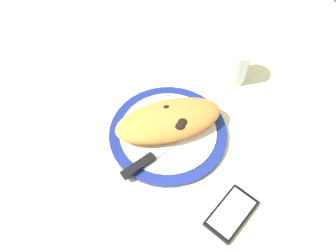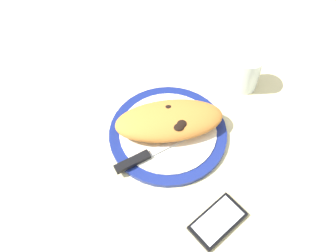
# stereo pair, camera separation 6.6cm
# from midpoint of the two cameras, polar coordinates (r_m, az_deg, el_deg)

# --- Properties ---
(ground_plane) EXTENTS (1.50, 1.50, 0.03)m
(ground_plane) POSITION_cam_midpoint_polar(r_m,az_deg,el_deg) (0.85, -2.22, -2.05)
(ground_plane) COLOR beige
(plate) EXTENTS (0.29, 0.29, 0.02)m
(plate) POSITION_cam_midpoint_polar(r_m,az_deg,el_deg) (0.84, -2.27, -1.23)
(plate) COLOR navy
(plate) RESTS_ON ground_plane
(calzone) EXTENTS (0.28, 0.18, 0.05)m
(calzone) POSITION_cam_midpoint_polar(r_m,az_deg,el_deg) (0.81, -2.22, 0.83)
(calzone) COLOR orange
(calzone) RESTS_ON plate
(fork) EXTENTS (0.17, 0.02, 0.00)m
(fork) POSITION_cam_midpoint_polar(r_m,az_deg,el_deg) (0.85, -6.13, 1.07)
(fork) COLOR silver
(fork) RESTS_ON plate
(knife) EXTENTS (0.23, 0.05, 0.01)m
(knife) POSITION_cam_midpoint_polar(r_m,az_deg,el_deg) (0.79, -5.23, -5.37)
(knife) COLOR silver
(knife) RESTS_ON plate
(smartphone) EXTENTS (0.13, 0.10, 0.01)m
(smartphone) POSITION_cam_midpoint_polar(r_m,az_deg,el_deg) (0.75, 7.98, -14.37)
(smartphone) COLOR black
(smartphone) RESTS_ON ground_plane
(water_glass) EXTENTS (0.07, 0.07, 0.10)m
(water_glass) POSITION_cam_midpoint_polar(r_m,az_deg,el_deg) (0.94, 9.09, 9.71)
(water_glass) COLOR silver
(water_glass) RESTS_ON ground_plane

